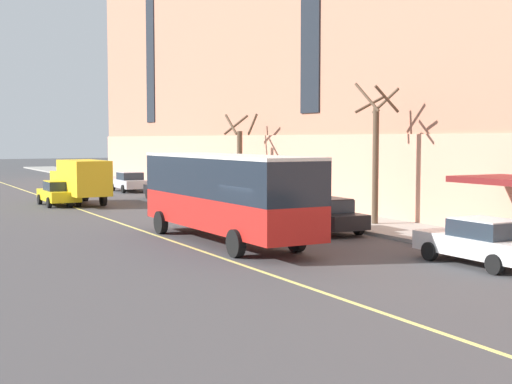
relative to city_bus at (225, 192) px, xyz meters
name	(u,v)px	position (x,y,z in m)	size (l,w,h in m)	color
ground_plane	(263,255)	(-0.12, -3.32, -2.06)	(260.00, 260.00, 0.00)	#424244
sidewalk	(399,229)	(8.59, -0.32, -1.99)	(4.20, 160.00, 0.15)	#9E9B93
city_bus	(225,192)	(0.00, 0.00, 0.00)	(2.92, 11.16, 3.54)	red
parked_car_black_0	(324,215)	(5.24, 0.75, -1.28)	(2.11, 4.76, 1.56)	black
parked_car_silver_2	(129,182)	(5.39, 28.56, -1.28)	(2.05, 4.48, 1.56)	#B7B7BC
parked_car_silver_3	(214,196)	(5.42, 12.71, -1.28)	(2.00, 4.70, 1.56)	#B7B7BC
parked_car_white_4	(481,242)	(5.22, -8.58, -1.28)	(1.95, 4.67, 1.56)	silver
parked_car_black_6	(168,188)	(5.33, 20.01, -1.28)	(2.04, 4.72, 1.56)	black
box_truck	(81,179)	(-0.92, 19.01, -0.44)	(2.52, 6.51, 2.84)	gold
taxi_cab	(59,193)	(-2.21, 19.35, -1.28)	(2.03, 4.30, 1.56)	yellow
street_tree_mid_block	(376,152)	(8.57, 1.39, 1.48)	(1.88, 1.89, 6.64)	brown
street_tree_far_uptown	(240,157)	(8.59, 15.59, 0.91)	(1.89, 2.08, 5.61)	brown
fire_hydrant	(194,192)	(6.99, 19.34, -1.57)	(0.42, 0.24, 0.72)	red
lane_centerline	(190,247)	(-1.70, -0.32, -2.06)	(0.16, 140.00, 0.01)	#E0D66B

